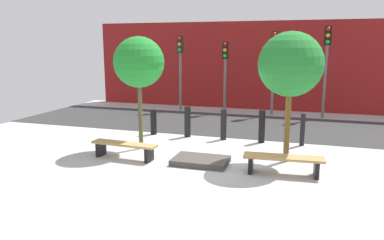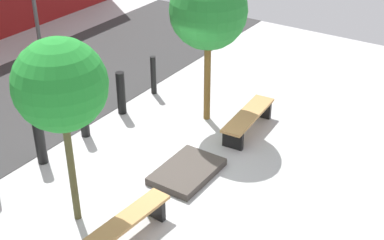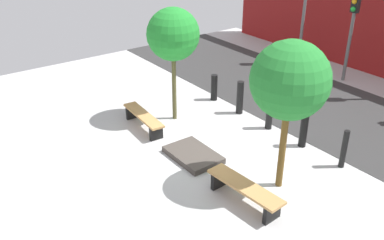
# 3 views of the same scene
# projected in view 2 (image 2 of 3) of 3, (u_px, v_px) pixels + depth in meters

# --- Properties ---
(ground_plane) EXTENTS (18.00, 18.00, 0.00)m
(ground_plane) POSITION_uv_depth(u_px,v_px,m) (170.00, 168.00, 10.74)
(ground_plane) COLOR #B0B0B0
(road_strip) EXTENTS (18.00, 4.42, 0.01)m
(road_strip) POSITION_uv_depth(u_px,v_px,m) (11.00, 106.00, 13.01)
(road_strip) COLOR #323232
(road_strip) RESTS_ON ground
(bench_left) EXTENTS (1.92, 0.52, 0.45)m
(bench_left) POSITION_uv_depth(u_px,v_px,m) (124.00, 226.00, 8.73)
(bench_left) COLOR black
(bench_left) RESTS_ON ground
(bench_right) EXTENTS (1.93, 0.59, 0.45)m
(bench_right) POSITION_uv_depth(u_px,v_px,m) (248.00, 118.00, 11.83)
(bench_right) COLOR black
(bench_right) RESTS_ON ground
(planter_bed) EXTENTS (1.45, 0.97, 0.15)m
(planter_bed) POSITION_uv_depth(u_px,v_px,m) (187.00, 171.00, 10.50)
(planter_bed) COLOR #433C36
(planter_bed) RESTS_ON ground
(tree_behind_left_bench) EXTENTS (1.48, 1.48, 3.34)m
(tree_behind_left_bench) POSITION_uv_depth(u_px,v_px,m) (60.00, 86.00, 8.14)
(tree_behind_left_bench) COLOR #4C4928
(tree_behind_left_bench) RESTS_ON ground
(tree_behind_right_bench) EXTENTS (1.68, 1.68, 3.44)m
(tree_behind_right_bench) POSITION_uv_depth(u_px,v_px,m) (208.00, 11.00, 11.23)
(tree_behind_right_bench) COLOR brown
(tree_behind_right_bench) RESTS_ON ground
(bollard_left) EXTENTS (0.21, 0.21, 1.04)m
(bollard_left) POSITION_uv_depth(u_px,v_px,m) (40.00, 140.00, 10.67)
(bollard_left) COLOR black
(bollard_left) RESTS_ON ground
(bollard_center) EXTENTS (0.20, 0.20, 1.00)m
(bollard_center) POSITION_uv_depth(u_px,v_px,m) (84.00, 116.00, 11.58)
(bollard_center) COLOR black
(bollard_center) RESTS_ON ground
(bollard_right) EXTENTS (0.20, 0.20, 1.05)m
(bollard_right) POSITION_uv_depth(u_px,v_px,m) (121.00, 93.00, 12.48)
(bollard_right) COLOR black
(bollard_right) RESTS_ON ground
(bollard_far_right) EXTENTS (0.14, 0.14, 1.00)m
(bollard_far_right) POSITION_uv_depth(u_px,v_px,m) (153.00, 75.00, 13.40)
(bollard_far_right) COLOR black
(bollard_far_right) RESTS_ON ground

